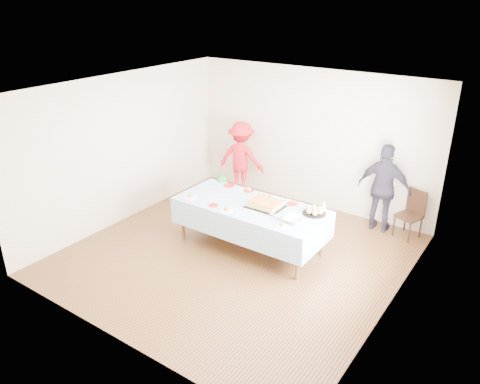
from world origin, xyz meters
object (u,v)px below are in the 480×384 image
object	(u,v)px
adult_left	(241,158)
birthday_cake	(265,204)
party_table	(250,208)
dining_chair	(412,211)

from	to	relation	value
adult_left	birthday_cake	bearing A→B (deg)	123.16
party_table	dining_chair	xyz separation A→B (m)	(2.09, 1.92, -0.25)
dining_chair	adult_left	size ratio (longest dim) A/B	0.56
party_table	dining_chair	world-z (taller)	dining_chair
birthday_cake	dining_chair	xyz separation A→B (m)	(1.84, 1.86, -0.35)
birthday_cake	adult_left	distance (m)	2.48
party_table	adult_left	world-z (taller)	adult_left
birthday_cake	adult_left	bearing A→B (deg)	133.70
birthday_cake	dining_chair	size ratio (longest dim) A/B	0.67
dining_chair	adult_left	world-z (taller)	adult_left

